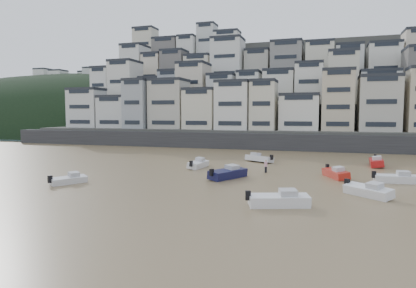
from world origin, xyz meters
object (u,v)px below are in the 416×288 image
(boat_d, at_px, (397,177))
(boat_b, at_px, (368,189))
(boat_c, at_px, (228,172))
(boat_a, at_px, (279,198))
(person_pink, at_px, (266,166))
(boat_h, at_px, (259,157))
(boat_i, at_px, (376,161))
(boat_f, at_px, (198,163))
(boat_j, at_px, (69,179))
(boat_e, at_px, (336,172))

(boat_d, bearing_deg, boat_b, -120.45)
(boat_c, bearing_deg, boat_a, -120.92)
(boat_a, xyz_separation_m, person_pink, (-3.82, 17.65, 0.10))
(boat_h, distance_m, boat_i, 17.59)
(person_pink, bearing_deg, boat_a, -77.79)
(boat_f, relative_size, boat_i, 0.86)
(boat_f, xyz_separation_m, boat_h, (7.36, 9.16, 0.04))
(boat_i, bearing_deg, boat_d, 4.88)
(boat_i, xyz_separation_m, boat_j, (-34.89, -25.64, -0.22))
(boat_a, distance_m, boat_e, 17.08)
(boat_f, distance_m, boat_j, 18.77)
(boat_c, bearing_deg, boat_e, -44.18)
(boat_h, distance_m, boat_j, 30.47)
(boat_a, height_order, boat_h, boat_a)
(boat_a, bearing_deg, boat_j, 153.72)
(boat_d, height_order, person_pink, person_pink)
(boat_d, bearing_deg, boat_a, -133.65)
(boat_f, bearing_deg, person_pink, -92.91)
(person_pink, bearing_deg, boat_e, -8.50)
(boat_h, relative_size, boat_j, 1.25)
(boat_b, xyz_separation_m, boat_h, (-14.17, 21.82, 0.04))
(boat_f, bearing_deg, boat_h, -33.75)
(boat_e, relative_size, boat_h, 0.97)
(boat_h, xyz_separation_m, boat_j, (-17.30, -25.08, -0.15))
(boat_c, bearing_deg, boat_b, -83.38)
(boat_c, height_order, boat_d, boat_c)
(boat_a, relative_size, boat_e, 1.07)
(boat_h, xyz_separation_m, person_pink, (2.69, -10.57, 0.13))
(boat_c, xyz_separation_m, boat_i, (18.67, 16.81, -0.02))
(boat_i, bearing_deg, boat_b, -5.76)
(boat_b, relative_size, boat_d, 0.99)
(boat_b, bearing_deg, boat_i, 123.34)
(boat_e, distance_m, boat_i, 13.85)
(boat_a, bearing_deg, boat_h, 84.20)
(boat_e, bearing_deg, boat_h, -158.99)
(boat_j, bearing_deg, boat_f, -1.73)
(boat_c, bearing_deg, boat_h, 22.85)
(boat_i, distance_m, person_pink, 18.59)
(boat_c, height_order, boat_j, boat_c)
(boat_i, bearing_deg, boat_f, -65.78)
(boat_e, bearing_deg, boat_i, 130.87)
(boat_c, distance_m, boat_h, 16.29)
(boat_c, distance_m, boat_i, 25.12)
(boat_i, height_order, boat_j, boat_i)
(boat_i, distance_m, boat_j, 43.30)
(boat_b, distance_m, boat_i, 22.64)
(boat_d, xyz_separation_m, boat_j, (-35.36, -11.79, -0.11))
(boat_f, bearing_deg, boat_c, -133.44)
(boat_a, bearing_deg, boat_d, 33.47)
(boat_a, distance_m, boat_f, 23.56)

